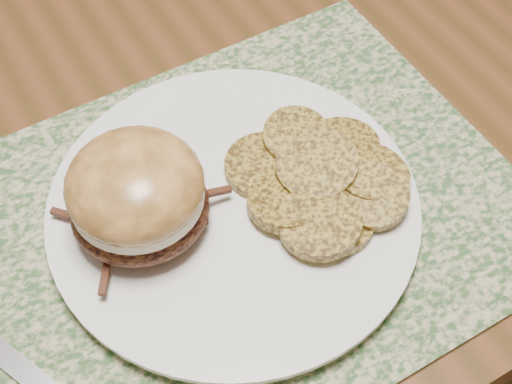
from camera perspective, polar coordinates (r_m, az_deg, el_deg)
ground at (r=1.31m, az=-7.31°, el=-12.62°), size 3.50×3.50×0.00m
dining_table at (r=0.75m, az=-12.66°, el=7.83°), size 1.50×0.90×0.75m
placemat at (r=0.54m, az=-2.65°, el=-2.65°), size 0.45×0.33×0.00m
dinner_plate at (r=0.53m, az=-1.80°, el=-1.32°), size 0.26×0.26×0.02m
pork_sandwich at (r=0.49m, az=-9.50°, el=-0.23°), size 0.12×0.12×0.07m
roasted_potatoes at (r=0.53m, az=5.62°, el=0.89°), size 0.15×0.15×0.04m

